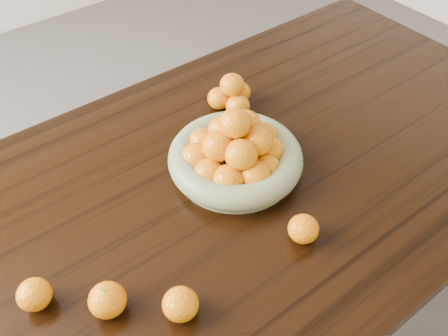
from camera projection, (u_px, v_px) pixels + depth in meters
ground at (221, 333)px, 1.75m from camera, size 5.00×5.00×0.00m
dining_table at (220, 210)px, 1.28m from camera, size 2.00×1.00×0.75m
fruit_bowl at (236, 154)px, 1.23m from camera, size 0.34×0.34×0.18m
orange_pyramid at (232, 95)px, 1.41m from camera, size 0.13×0.13×0.11m
loose_orange_0 at (107, 300)px, 0.96m from camera, size 0.07×0.07×0.07m
loose_orange_1 at (180, 304)px, 0.95m from camera, size 0.07×0.07×0.07m
loose_orange_2 at (303, 229)px, 1.08m from camera, size 0.07×0.07×0.06m
loose_orange_3 at (34, 294)px, 0.97m from camera, size 0.07×0.07×0.06m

